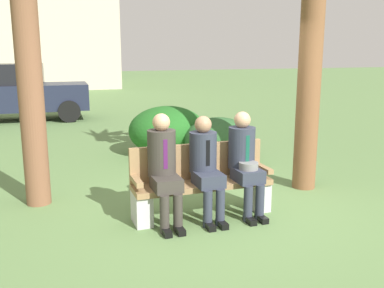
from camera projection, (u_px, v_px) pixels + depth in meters
The scene contains 8 objects.
ground_plane at pixel (223, 211), 5.68m from camera, with size 80.00×80.00×0.00m, color #5C7E47.
park_bench at pixel (201, 183), 5.49m from camera, with size 1.76×0.44×0.90m.
seated_man_left at pixel (164, 164), 5.14m from camera, with size 0.34×0.72×1.33m.
seated_man_middle at pixel (206, 162), 5.31m from camera, with size 0.34×0.72×1.27m.
seated_man_right at pixel (245, 158), 5.48m from camera, with size 0.34×0.72×1.30m.
shrub_near_bench at pixel (167, 130), 8.73m from camera, with size 1.55×1.43×0.97m, color #205E1E.
shrub_mid_lawn at pixel (219, 139), 8.25m from camera, with size 1.31×1.20×0.82m, color #295429.
parked_car_near at pixel (18, 93), 12.85m from camera, with size 3.96×1.83×1.68m.
Camera 1 is at (-2.15, -4.93, 2.05)m, focal length 40.68 mm.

